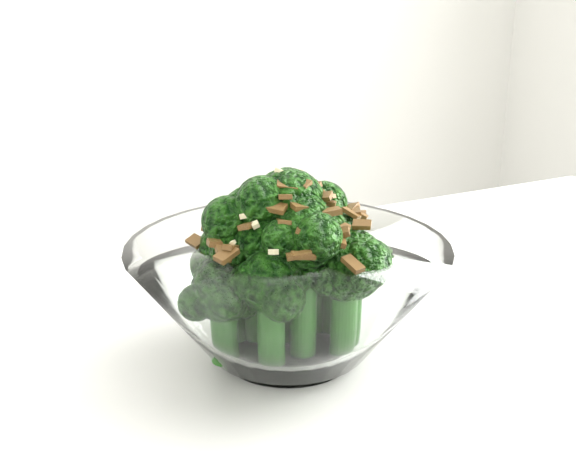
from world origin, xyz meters
name	(u,v)px	position (x,y,z in m)	size (l,w,h in m)	color
broccoli_dish	(290,285)	(0.24, 0.08, 0.80)	(0.20, 0.20, 0.13)	white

